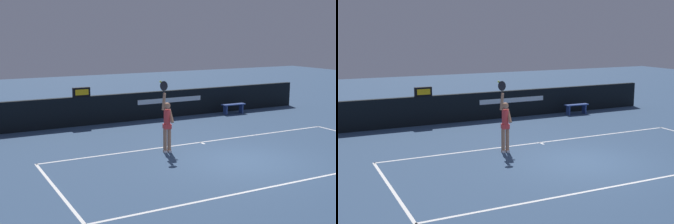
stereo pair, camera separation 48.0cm
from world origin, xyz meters
TOP-DOWN VIEW (x-y plane):
  - ground_plane at (0.00, 0.00)m, footprint 60.00×60.00m
  - court_lines at (0.00, 0.26)m, footprint 12.47×5.25m
  - back_wall at (0.00, 7.94)m, footprint 18.13×0.24m
  - speed_display at (-3.07, 7.94)m, footprint 0.77×0.20m
  - tennis_player at (-1.78, 2.18)m, footprint 0.46×0.43m
  - tennis_ball at (-1.98, 2.28)m, footprint 0.07×0.07m
  - courtside_bench_near at (4.67, 7.16)m, footprint 1.28×0.41m

SIDE VIEW (x-z plane):
  - ground_plane at x=0.00m, z-range 0.00..0.00m
  - court_lines at x=0.00m, z-range 0.00..0.00m
  - courtside_bench_near at x=4.67m, z-range 0.12..0.64m
  - back_wall at x=0.00m, z-range 0.00..1.32m
  - tennis_player at x=-1.78m, z-range -0.21..2.32m
  - speed_display at x=-3.07m, z-range 1.32..1.73m
  - tennis_ball at x=-1.98m, z-range 2.46..2.53m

